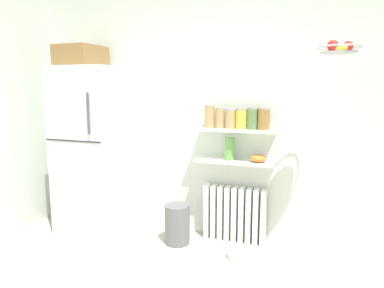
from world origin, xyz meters
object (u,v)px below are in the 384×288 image
radiator (235,214)px  storage_jar_4 (252,118)px  storage_jar_0 (210,116)px  storage_jar_5 (264,119)px  refrigerator (93,146)px  pet_food_bowl (236,255)px  trash_bin (177,224)px  hanging_fruit_basket (339,48)px  shelf_bowl (258,158)px  storage_jar_3 (241,119)px  storage_jar_1 (220,118)px  vase (229,149)px  storage_jar_2 (231,119)px

radiator → storage_jar_4: size_ratio=2.98×
storage_jar_0 → storage_jar_5: size_ratio=1.08×
refrigerator → pet_food_bowl: 1.89m
storage_jar_0 → trash_bin: storage_jar_0 is taller
radiator → hanging_fruit_basket: (0.89, -0.41, 1.60)m
refrigerator → trash_bin: (1.00, -0.02, -0.75)m
storage_jar_5 → shelf_bowl: (-0.04, 0.00, -0.39)m
refrigerator → shelf_bowl: refrigerator is taller
shelf_bowl → pet_food_bowl: (-0.13, -0.35, -0.87)m
storage_jar_3 → hanging_fruit_basket: hanging_fruit_basket is taller
storage_jar_1 → hanging_fruit_basket: bearing=-19.8°
vase → storage_jar_5: bearing=-0.0°
storage_jar_2 → storage_jar_4: (0.22, 0.00, 0.01)m
storage_jar_1 → storage_jar_2: 0.11m
radiator → trash_bin: size_ratio=1.59×
vase → trash_bin: 0.94m
storage_jar_1 → hanging_fruit_basket: hanging_fruit_basket is taller
trash_bin → pet_food_bowl: bearing=-9.5°
storage_jar_1 → storage_jar_4: size_ratio=0.95×
storage_jar_5 → storage_jar_1: bearing=180.0°
storage_jar_2 → storage_jar_3: (0.11, 0.00, 0.00)m
storage_jar_2 → shelf_bowl: size_ratio=1.18×
refrigerator → trash_bin: size_ratio=4.98×
storage_jar_3 → storage_jar_5: bearing=-0.0°
refrigerator → storage_jar_4: (1.70, 0.22, 0.34)m
refrigerator → storage_jar_2: bearing=8.3°
storage_jar_0 → pet_food_bowl: storage_jar_0 is taller
refrigerator → storage_jar_4: 1.75m
storage_jar_4 → storage_jar_1: bearing=180.0°
hanging_fruit_basket → radiator: bearing=155.3°
storage_jar_2 → storage_jar_4: bearing=0.0°
radiator → vase: vase is taller
refrigerator → trash_bin: bearing=-1.4°
storage_jar_5 → vase: bearing=180.0°
refrigerator → shelf_bowl: size_ratio=12.28×
storage_jar_5 → hanging_fruit_basket: size_ratio=0.63×
storage_jar_2 → storage_jar_5: 0.33m
hanging_fruit_basket → storage_jar_0: bearing=161.9°
storage_jar_1 → storage_jar_5: (0.43, -0.00, 0.01)m
storage_jar_1 → hanging_fruit_basket: 1.27m
storage_jar_1 → pet_food_bowl: bearing=-52.5°
storage_jar_3 → trash_bin: 1.25m
radiator → storage_jar_0: bearing=-173.7°
storage_jar_5 → vase: (-0.33, 0.00, -0.31)m
radiator → vase: (-0.06, -0.03, 0.69)m
refrigerator → storage_jar_5: 1.85m
shelf_bowl → pet_food_bowl: bearing=-110.2°
shelf_bowl → storage_jar_3: bearing=180.0°
storage_jar_5 → trash_bin: (-0.81, -0.24, -1.08)m
storage_jar_0 → storage_jar_1: storage_jar_0 is taller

